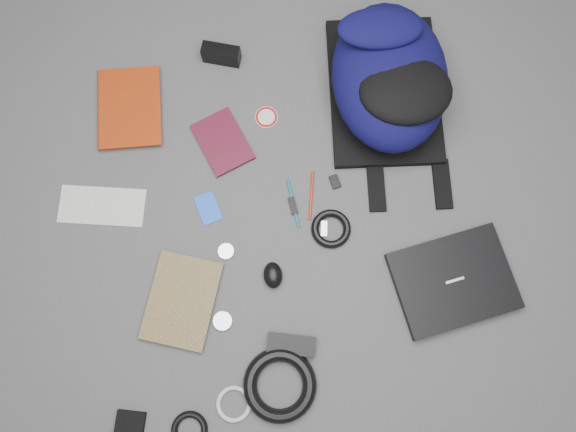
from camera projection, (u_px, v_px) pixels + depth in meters
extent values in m
plane|color=#4F4F51|center=(288.00, 218.00, 1.63)|extent=(4.00, 4.00, 0.00)
cube|color=black|center=(453.00, 281.00, 1.57)|extent=(0.34, 0.27, 0.03)
imported|color=maroon|center=(98.00, 111.00, 1.69)|extent=(0.22, 0.28, 0.03)
imported|color=gold|center=(150.00, 294.00, 1.57)|extent=(0.27, 0.30, 0.02)
cube|color=silver|center=(102.00, 206.00, 1.63)|extent=(0.27, 0.18, 0.00)
cube|color=#3E0C1A|center=(223.00, 142.00, 1.67)|extent=(0.17, 0.21, 0.01)
cube|color=black|center=(221.00, 54.00, 1.71)|extent=(0.12, 0.08, 0.06)
cylinder|color=silver|center=(266.00, 117.00, 1.70)|extent=(0.08, 0.08, 0.00)
cylinder|color=#0C6571|center=(293.00, 203.00, 1.63)|extent=(0.01, 0.15, 0.01)
cylinder|color=red|center=(311.00, 195.00, 1.64)|extent=(0.05, 0.14, 0.01)
cube|color=blue|center=(208.00, 208.00, 1.63)|extent=(0.07, 0.10, 0.00)
cube|color=black|center=(293.00, 206.00, 1.63)|extent=(0.02, 0.05, 0.01)
cube|color=#A9A9AB|center=(324.00, 229.00, 1.62)|extent=(0.03, 0.05, 0.01)
cube|color=black|center=(335.00, 182.00, 1.65)|extent=(0.03, 0.04, 0.01)
ellipsoid|color=black|center=(273.00, 275.00, 1.57)|extent=(0.06, 0.08, 0.04)
cylinder|color=silver|center=(226.00, 251.00, 1.60)|extent=(0.05, 0.05, 0.01)
cylinder|color=#B1B0B3|center=(223.00, 321.00, 1.55)|extent=(0.07, 0.07, 0.01)
torus|color=black|center=(331.00, 229.00, 1.61)|extent=(0.15, 0.15, 0.02)
cube|color=black|center=(291.00, 345.00, 1.53)|extent=(0.14, 0.09, 0.03)
torus|color=black|center=(280.00, 385.00, 1.50)|extent=(0.26, 0.26, 0.04)
cube|color=black|center=(130.00, 426.00, 1.49)|extent=(0.10, 0.10, 0.02)
torus|color=black|center=(189.00, 430.00, 1.49)|extent=(0.10, 0.10, 0.02)
torus|color=beige|center=(234.00, 404.00, 1.51)|extent=(0.12, 0.12, 0.01)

